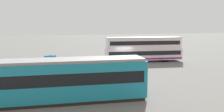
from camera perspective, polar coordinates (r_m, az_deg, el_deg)
ground_plane at (r=34.59m, az=3.34°, el=-2.11°), size 160.00×160.00×0.00m
double_decker_bus at (r=37.46m, az=7.40°, el=1.63°), size 11.86×3.18×3.77m
tram_yellow at (r=19.00m, az=-13.32°, el=-5.54°), size 14.04×2.89×3.32m
pedestrian_near_railing at (r=28.05m, az=-3.06°, el=-2.48°), size 0.37×0.37×1.70m
pedestrian_crossing at (r=26.94m, az=3.95°, el=-3.00°), size 0.36×0.36×1.65m
pedestrian_railing at (r=27.15m, az=-4.57°, el=-3.35°), size 9.14×1.02×1.08m
info_sign at (r=27.31m, az=-14.30°, el=-1.25°), size 1.29×0.15×2.56m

